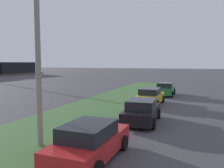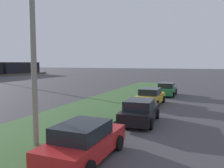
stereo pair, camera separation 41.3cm
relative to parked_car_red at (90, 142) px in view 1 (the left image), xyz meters
name	(u,v)px [view 1 (the left image)]	position (x,y,z in m)	size (l,w,h in m)	color
grass_median	(60,124)	(3.75, 3.81, -0.66)	(60.00, 6.00, 0.12)	#3D6633
parked_car_red	(90,142)	(0.00, 0.00, 0.00)	(4.32, 2.06, 1.47)	red
parked_car_black	(142,111)	(6.17, -0.57, 0.00)	(4.39, 2.20, 1.47)	black
parked_car_yellow	(150,96)	(12.62, 0.15, 0.00)	(4.35, 2.12, 1.47)	gold
parked_car_green	(165,89)	(18.95, -0.33, 0.00)	(4.32, 2.06, 1.47)	#1E6B38
streetlight	(44,47)	(0.31, 2.25, 3.67)	(0.62, 2.87, 7.50)	gray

